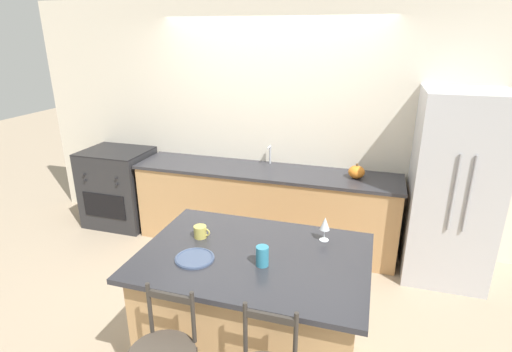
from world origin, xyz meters
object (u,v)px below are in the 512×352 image
at_px(refrigerator, 453,188).
at_px(dinner_plate, 195,258).
at_px(oven_range, 120,187).
at_px(coffee_mug, 201,232).
at_px(pumpkin_decoration, 356,172).
at_px(tumbler_cup, 262,256).
at_px(wine_glass, 325,224).

distance_m(refrigerator, dinner_plate, 2.64).
xyz_separation_m(oven_range, coffee_mug, (1.92, -1.71, 0.52)).
bearing_deg(coffee_mug, pumpkin_decoration, 60.89).
relative_size(refrigerator, dinner_plate, 7.31).
bearing_deg(coffee_mug, tumbler_cup, -22.95).
bearing_deg(tumbler_cup, dinner_plate, -171.94).
distance_m(refrigerator, wine_glass, 1.78).
bearing_deg(wine_glass, pumpkin_decoration, 85.28).
relative_size(refrigerator, pumpkin_decoration, 10.95).
distance_m(oven_range, dinner_plate, 2.87).
bearing_deg(tumbler_cup, pumpkin_decoration, 77.03).
distance_m(tumbler_cup, pumpkin_decoration, 2.02).
height_order(dinner_plate, wine_glass, wine_glass).
bearing_deg(coffee_mug, refrigerator, 41.38).
distance_m(dinner_plate, tumbler_cup, 0.44).
distance_m(refrigerator, coffee_mug, 2.51).
height_order(refrigerator, tumbler_cup, refrigerator).
bearing_deg(pumpkin_decoration, wine_glass, -94.72).
height_order(oven_range, wine_glass, wine_glass).
xyz_separation_m(refrigerator, pumpkin_decoration, (-0.91, 0.09, 0.04)).
relative_size(refrigerator, wine_glass, 10.53).
height_order(refrigerator, dinner_plate, refrigerator).
distance_m(refrigerator, tumbler_cup, 2.32).
xyz_separation_m(refrigerator, oven_range, (-3.80, 0.05, -0.45)).
height_order(refrigerator, pumpkin_decoration, refrigerator).
height_order(coffee_mug, pumpkin_decoration, pumpkin_decoration).
bearing_deg(coffee_mug, wine_glass, 14.15).
relative_size(wine_glass, coffee_mug, 1.46).
xyz_separation_m(coffee_mug, tumbler_cup, (0.52, -0.22, 0.02)).
bearing_deg(refrigerator, wine_glass, -125.64).
xyz_separation_m(dinner_plate, wine_glass, (0.76, 0.49, 0.12)).
bearing_deg(tumbler_cup, refrigerator, 54.04).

